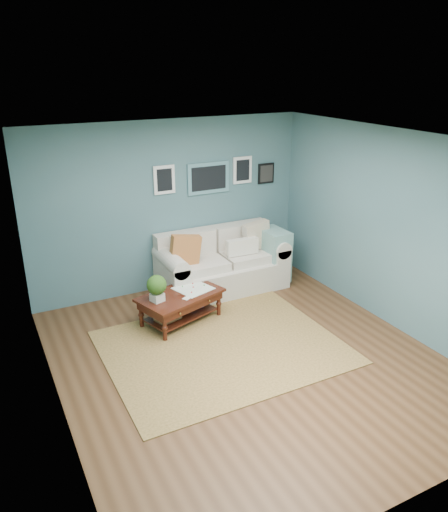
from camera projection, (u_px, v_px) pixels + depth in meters
room_shell at (249, 257)px, 5.83m from camera, size 5.00×5.02×2.70m
area_rug at (223, 347)px, 6.52m from camera, size 2.97×2.38×0.01m
loveseat at (226, 262)px, 8.11m from camera, size 2.09×0.95×1.07m
coffee_table at (177, 300)px, 7.01m from camera, size 1.31×1.00×0.81m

